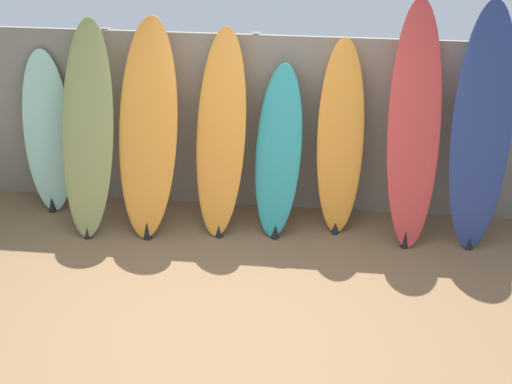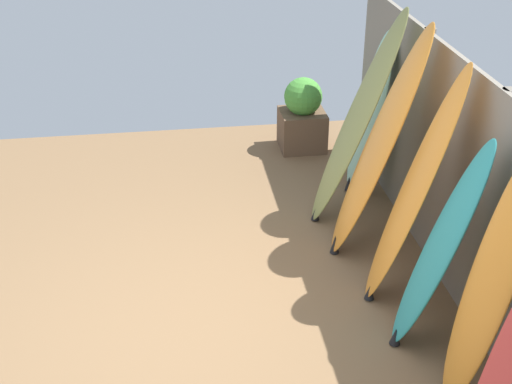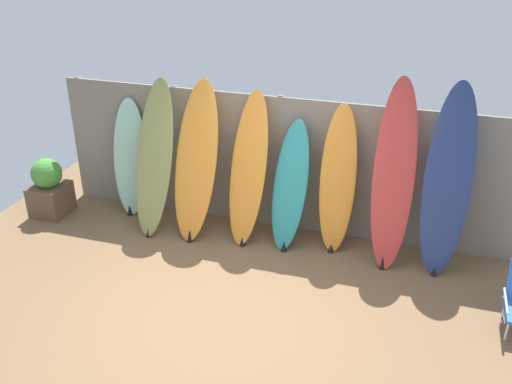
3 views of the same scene
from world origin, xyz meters
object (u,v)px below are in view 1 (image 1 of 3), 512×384
Objects in this scene: surfboard_red_6 at (414,129)px; surfboard_navy_7 at (482,130)px; surfboard_teal_4 at (278,153)px; surfboard_orange_3 at (221,136)px; surfboard_olive_1 at (88,131)px; surfboard_seafoam_0 at (48,134)px; surfboard_orange_2 at (148,131)px; surfboard_orange_5 at (340,140)px.

surfboard_red_6 is 0.60m from surfboard_navy_7.
surfboard_teal_4 is 1.26m from surfboard_red_6.
surfboard_orange_3 reaches higher than surfboard_teal_4.
surfboard_olive_1 is 1.03× the size of surfboard_orange_3.
surfboard_navy_7 reaches higher than surfboard_red_6.
surfboard_red_6 is at bearing -2.61° from surfboard_seafoam_0.
surfboard_navy_7 is at bearing 1.97° from surfboard_orange_2.
surfboard_red_6 is at bearing 0.82° from surfboard_teal_4.
surfboard_navy_7 reaches higher than surfboard_orange_3.
surfboard_seafoam_0 is at bearing 177.98° from surfboard_navy_7.
surfboard_orange_2 is 1.80m from surfboard_orange_5.
surfboard_orange_3 is 0.86× the size of surfboard_navy_7.
surfboard_olive_1 is (0.52, -0.27, 0.18)m from surfboard_seafoam_0.
surfboard_red_6 is (1.76, 0.02, 0.14)m from surfboard_orange_3.
surfboard_orange_2 is 2.44m from surfboard_red_6.
surfboard_red_6 reaches higher than surfboard_orange_5.
surfboard_orange_2 is 1.05× the size of surfboard_orange_3.
surfboard_navy_7 is (4.13, -0.15, 0.30)m from surfboard_seafoam_0.
surfboard_seafoam_0 is 4.14m from surfboard_navy_7.
surfboard_orange_5 is (2.88, -0.09, 0.12)m from surfboard_seafoam_0.
surfboard_orange_5 is 0.84× the size of surfboard_red_6.
surfboard_orange_5 is at bearing 174.17° from surfboard_red_6.
surfboard_orange_2 is 1.24m from surfboard_teal_4.
surfboard_red_6 is at bearing -5.83° from surfboard_orange_5.
surfboard_orange_5 is at bearing 177.66° from surfboard_navy_7.
surfboard_orange_2 is at bearing -12.89° from surfboard_seafoam_0.
surfboard_red_6 is 1.00× the size of surfboard_navy_7.
surfboard_orange_2 is at bearing -176.63° from surfboard_teal_4.
surfboard_teal_4 is at bearing -4.41° from surfboard_seafoam_0.
surfboard_orange_3 is 0.87× the size of surfboard_red_6.
surfboard_red_6 is (3.53, -0.16, 0.29)m from surfboard_seafoam_0.
surfboard_orange_3 is (1.77, -0.19, 0.15)m from surfboard_seafoam_0.
surfboard_seafoam_0 is 0.61m from surfboard_olive_1.
surfboard_seafoam_0 is at bearing 174.00° from surfboard_orange_3.
surfboard_seafoam_0 is 1.01× the size of surfboard_teal_4.
surfboard_navy_7 reaches higher than surfboard_olive_1.
surfboard_orange_3 is at bearing -179.19° from surfboard_red_6.
surfboard_seafoam_0 reaches higher than surfboard_teal_4.
surfboard_orange_3 is at bearing 4.00° from surfboard_olive_1.
surfboard_red_6 is at bearing 2.09° from surfboard_orange_2.
surfboard_olive_1 is 0.98× the size of surfboard_orange_2.
surfboard_red_6 is at bearing 2.13° from surfboard_olive_1.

